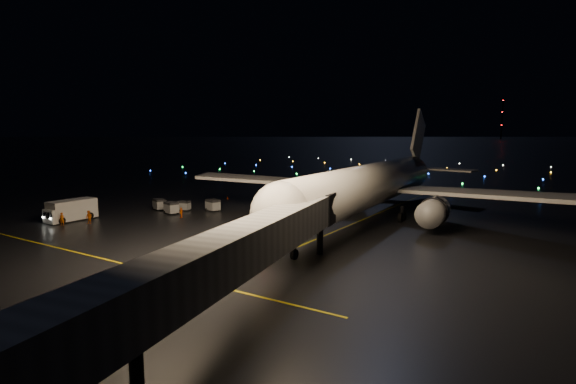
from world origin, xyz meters
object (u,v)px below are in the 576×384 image
Objects in this scene: pushback_tug at (208,256)px; baggage_cart_2 at (159,204)px; service_truck at (72,210)px; crew_c at (181,213)px; baggage_cart_3 at (171,208)px; belt_loader at (258,235)px; baggage_cart_1 at (184,206)px; baggage_cart_0 at (213,205)px; crew_a at (62,219)px; crew_b at (89,217)px; airliner at (378,160)px.

pushback_tug is 34.31m from baggage_cart_2.
crew_c is (12.05, 9.89, -0.75)m from service_truck.
baggage_cart_3 is at bearing -128.91° from crew_c.
belt_loader is 3.40× the size of baggage_cart_1.
crew_c is 0.71× the size of baggage_cart_3.
crew_c is at bearing -76.04° from baggage_cart_0.
baggage_cart_0 reaches higher than crew_a.
crew_a is 16.21m from crew_c.
baggage_cart_2 is at bearing -127.11° from crew_c.
pushback_tug is 30.70m from baggage_cart_0.
crew_a is 0.93× the size of crew_b.
pushback_tug is 2.37× the size of baggage_cart_1.
service_truck reaches higher than baggage_cart_2.
pushback_tug reaches higher than baggage_cart_2.
baggage_cart_1 is (-24.51, 13.01, -0.73)m from belt_loader.
pushback_tug reaches higher than crew_b.
baggage_cart_0 is at bearing 28.64° from crew_a.
crew_a is at bearing -98.20° from baggage_cart_3.
baggage_cart_3 is at bearing 177.47° from belt_loader.
baggage_cart_3 is at bearing 59.60° from crew_b.
pushback_tug reaches higher than baggage_cart_1.
crew_b is at bearing -93.03° from baggage_cart_3.
baggage_cart_1 is at bearing 61.78° from service_truck.
baggage_cart_3 is at bearing 53.45° from service_truck.
crew_b is at bearing -3.82° from service_truck.
belt_loader is 3.55× the size of crew_a.
crew_c is at bearing 177.42° from belt_loader.
pushback_tug is 0.70× the size of belt_loader.
baggage_cart_1 is (-24.51, 21.06, -0.25)m from pushback_tug.
service_truck is at bearing -157.53° from belt_loader.
crew_a is at bearing 178.10° from pushback_tug.
airliner is at bearing 44.07° from baggage_cart_3.
baggage_cart_1 is 0.86× the size of baggage_cart_2.
pushback_tug reaches higher than baggage_cart_0.
baggage_cart_3 reaches higher than crew_c.
pushback_tug is 2.03× the size of baggage_cart_2.
service_truck is (-36.60, -26.53, -7.06)m from airliner.
belt_loader reaches higher than baggage_cart_0.
baggage_cart_3 reaches higher than crew_a.
crew_b is 18.75m from baggage_cart_0.
pushback_tug is (-4.29, -32.90, -7.56)m from airliner.
crew_a is 0.82× the size of baggage_cart_2.
baggage_cart_1 is (5.78, 17.52, -0.10)m from crew_a.
service_truck is at bearing -110.46° from baggage_cart_3.
baggage_cart_2 is at bearing 177.43° from baggage_cart_3.
baggage_cart_2 is (1.87, 15.68, 0.03)m from crew_a.
baggage_cart_0 is at bearing 135.79° from pushback_tug.
baggage_cart_0 reaches higher than baggage_cart_2.
belt_loader is at bearing -7.54° from crew_b.
pushback_tug is 28.60m from crew_b.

